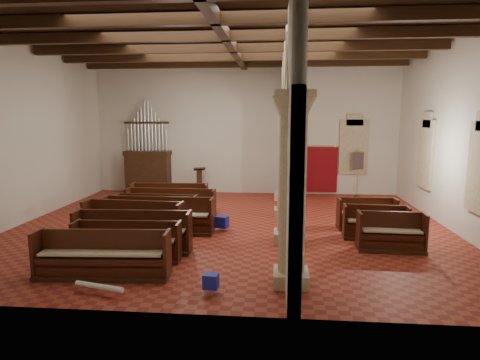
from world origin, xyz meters
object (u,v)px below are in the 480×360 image
(pipe_organ, at_px, (148,164))
(nave_pew_0, at_px, (103,262))
(lectern, at_px, (199,183))
(processional_banner, at_px, (357,180))
(aisle_pew_0, at_px, (391,238))

(pipe_organ, xyz_separation_m, nave_pew_0, (2.13, -9.96, -1.02))
(pipe_organ, bearing_deg, lectern, -0.27)
(lectern, bearing_deg, processional_banner, -18.77)
(aisle_pew_0, bearing_deg, pipe_organ, 142.55)
(nave_pew_0, bearing_deg, lectern, 84.75)
(lectern, relative_size, aisle_pew_0, 0.73)
(lectern, bearing_deg, pipe_organ, 161.37)
(lectern, distance_m, nave_pew_0, 9.95)
(nave_pew_0, bearing_deg, processional_banner, 49.30)
(pipe_organ, distance_m, lectern, 2.57)
(pipe_organ, relative_size, nave_pew_0, 1.46)
(processional_banner, xyz_separation_m, nave_pew_0, (-7.50, -9.89, -0.42))
(lectern, distance_m, processional_banner, 7.21)
(lectern, height_order, aisle_pew_0, lectern)
(nave_pew_0, distance_m, aisle_pew_0, 7.33)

